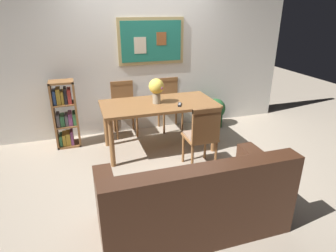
{
  "coord_description": "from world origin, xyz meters",
  "views": [
    {
      "loc": [
        -1.14,
        -3.5,
        2.07
      ],
      "look_at": [
        -0.1,
        -0.22,
        0.65
      ],
      "focal_mm": 30.98,
      "sensor_mm": 36.0,
      "label": 1
    }
  ],
  "objects": [
    {
      "name": "ground_plane",
      "position": [
        0.0,
        0.0,
        0.0
      ],
      "size": [
        12.0,
        12.0,
        0.0
      ],
      "primitive_type": "plane",
      "color": "tan"
    },
    {
      "name": "wall_back_with_painting",
      "position": [
        0.0,
        1.37,
        1.3
      ],
      "size": [
        5.2,
        0.14,
        2.6
      ],
      "color": "silver",
      "rests_on": "ground_plane"
    },
    {
      "name": "dining_table",
      "position": [
        -0.02,
        0.46,
        0.65
      ],
      "size": [
        1.69,
        0.84,
        0.75
      ],
      "color": "brown",
      "rests_on": "ground_plane"
    },
    {
      "name": "dining_chair_far_left",
      "position": [
        -0.43,
        1.23,
        0.54
      ],
      "size": [
        0.4,
        0.41,
        0.91
      ],
      "color": "brown",
      "rests_on": "ground_plane"
    },
    {
      "name": "dining_chair_far_right",
      "position": [
        0.39,
        1.23,
        0.54
      ],
      "size": [
        0.4,
        0.41,
        0.91
      ],
      "color": "brown",
      "rests_on": "ground_plane"
    },
    {
      "name": "dining_chair_near_right",
      "position": [
        0.35,
        -0.32,
        0.54
      ],
      "size": [
        0.4,
        0.41,
        0.91
      ],
      "color": "brown",
      "rests_on": "ground_plane"
    },
    {
      "name": "leather_couch",
      "position": [
        -0.21,
        -1.36,
        0.31
      ],
      "size": [
        1.8,
        0.84,
        0.84
      ],
      "color": "#472819",
      "rests_on": "ground_plane"
    },
    {
      "name": "bookshelf",
      "position": [
        -1.38,
        1.0,
        0.51
      ],
      "size": [
        0.36,
        0.28,
        1.05
      ],
      "color": "brown",
      "rests_on": "ground_plane"
    },
    {
      "name": "potted_ivy",
      "position": [
        1.24,
        1.06,
        0.27
      ],
      "size": [
        0.36,
        0.36,
        0.53
      ],
      "color": "#4C4742",
      "rests_on": "ground_plane"
    },
    {
      "name": "flower_vase",
      "position": [
        -0.05,
        0.45,
        0.98
      ],
      "size": [
        0.24,
        0.22,
        0.37
      ],
      "color": "tan",
      "rests_on": "dining_table"
    },
    {
      "name": "tv_remote",
      "position": [
        0.23,
        0.25,
        0.76
      ],
      "size": [
        0.1,
        0.16,
        0.02
      ],
      "color": "black",
      "rests_on": "dining_table"
    }
  ]
}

